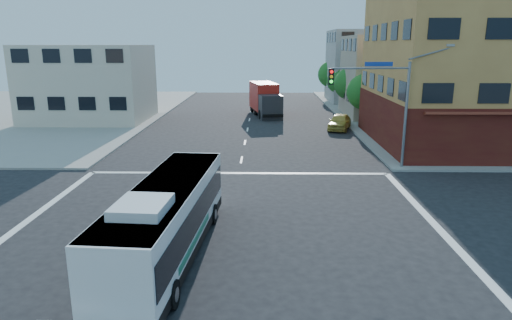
{
  "coord_description": "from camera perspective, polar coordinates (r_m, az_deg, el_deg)",
  "views": [
    {
      "loc": [
        1.61,
        -18.72,
        8.06
      ],
      "look_at": [
        1.22,
        2.91,
        2.56
      ],
      "focal_mm": 32.0,
      "sensor_mm": 36.0,
      "label": 1
    }
  ],
  "objects": [
    {
      "name": "street_tree_a",
      "position": [
        47.97,
        13.56,
        8.53
      ],
      "size": [
        3.6,
        3.6,
        5.53
      ],
      "color": "#3A2415",
      "rests_on": "ground"
    },
    {
      "name": "building_west",
      "position": [
        52.3,
        -20.11,
        8.97
      ],
      "size": [
        12.06,
        10.06,
        8.0
      ],
      "color": "beige",
      "rests_on": "ground"
    },
    {
      "name": "transit_bus",
      "position": [
        17.88,
        -10.99,
        -7.26
      ],
      "size": [
        3.11,
        11.04,
        3.23
      ],
      "rotation": [
        0.0,
        0.0,
        -0.07
      ],
      "color": "black",
      "rests_on": "ground"
    },
    {
      "name": "corner_building_ne",
      "position": [
        41.55,
        27.7,
        9.68
      ],
      "size": [
        18.1,
        15.44,
        14.0
      ],
      "color": "#D0944A",
      "rests_on": "ground"
    },
    {
      "name": "street_tree_b",
      "position": [
        55.77,
        11.82,
        9.54
      ],
      "size": [
        3.8,
        3.8,
        5.79
      ],
      "color": "#3A2415",
      "rests_on": "ground"
    },
    {
      "name": "street_tree_d",
      "position": [
        71.51,
        9.46,
        10.73
      ],
      "size": [
        4.0,
        4.0,
        6.03
      ],
      "color": "#3A2415",
      "rests_on": "ground"
    },
    {
      "name": "ground",
      "position": [
        20.44,
        -3.62,
        -8.98
      ],
      "size": [
        120.0,
        120.0,
        0.0
      ],
      "primitive_type": "plane",
      "color": "black",
      "rests_on": "ground"
    },
    {
      "name": "building_east_far",
      "position": [
        68.51,
        14.26,
        11.29
      ],
      "size": [
        12.06,
        10.06,
        10.0
      ],
      "color": "#A5A5A0",
      "rests_on": "ground"
    },
    {
      "name": "signal_mast_ne",
      "position": [
        30.43,
        15.38,
        7.96
      ],
      "size": [
        7.91,
        1.13,
        8.07
      ],
      "color": "slate",
      "rests_on": "ground"
    },
    {
      "name": "street_tree_c",
      "position": [
        63.65,
        10.48,
        9.89
      ],
      "size": [
        3.4,
        3.4,
        5.29
      ],
      "color": "#3A2415",
      "rests_on": "ground"
    },
    {
      "name": "building_east_near",
      "position": [
        55.01,
        17.51,
        9.92
      ],
      "size": [
        12.06,
        10.06,
        9.0
      ],
      "color": "tan",
      "rests_on": "ground"
    },
    {
      "name": "box_truck",
      "position": [
        53.35,
        1.16,
        7.52
      ],
      "size": [
        3.95,
        8.53,
        3.7
      ],
      "rotation": [
        0.0,
        0.0,
        0.2
      ],
      "color": "#27282B",
      "rests_on": "ground"
    },
    {
      "name": "parked_car",
      "position": [
        45.04,
        10.41,
        4.72
      ],
      "size": [
        3.12,
        4.87,
        1.54
      ],
      "primitive_type": "imported",
      "rotation": [
        0.0,
        0.0,
        -0.31
      ],
      "color": "gold",
      "rests_on": "ground"
    }
  ]
}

